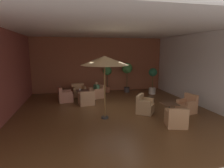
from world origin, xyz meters
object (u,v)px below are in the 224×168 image
object	(u,v)px
cafe_table_front_left	(82,92)
armchair_front_right_south	(187,106)
patron_blue_shirt	(96,87)
armchair_front_left_west	(97,93)
cafe_table_front_right	(169,107)
armchair_front_left_north	(79,92)
potted_tree_left_corner	(107,74)
potted_tree_mid_left	(127,71)
patio_umbrella_tall_red	(104,61)
armchair_front_right_east	(176,119)
iced_drink_cup	(80,89)
armchair_front_left_south	(86,99)
armchair_front_left_east	(65,96)
armchair_front_right_north	(145,106)
potted_tree_mid_right	(153,79)

from	to	relation	value
cafe_table_front_left	armchair_front_right_south	bearing A→B (deg)	-35.51
cafe_table_front_left	patron_blue_shirt	xyz separation A→B (m)	(0.92, 0.38, 0.20)
armchair_front_left_west	cafe_table_front_right	size ratio (longest dim) A/B	1.54
armchair_front_left_north	potted_tree_left_corner	xyz separation A→B (m)	(2.10, 0.84, 0.98)
patron_blue_shirt	potted_tree_mid_left	bearing A→B (deg)	26.47
armchair_front_right_south	patio_umbrella_tall_red	world-z (taller)	patio_umbrella_tall_red
armchair_front_right_south	potted_tree_left_corner	world-z (taller)	potted_tree_left_corner
armchair_front_right_east	iced_drink_cup	bearing A→B (deg)	126.20
armchair_front_right_east	armchair_front_left_south	bearing A→B (deg)	130.42
patron_blue_shirt	armchair_front_left_north	bearing A→B (deg)	150.29
armchair_front_right_south	armchair_front_left_east	bearing A→B (deg)	150.75
armchair_front_right_north	patron_blue_shirt	size ratio (longest dim) A/B	1.78
potted_tree_left_corner	potted_tree_mid_left	xyz separation A→B (m)	(1.38, -0.29, 0.26)
armchair_front_right_east	potted_tree_mid_right	bearing A→B (deg)	74.84
cafe_table_front_right	patio_umbrella_tall_red	distance (m)	3.59
armchair_front_right_south	potted_tree_mid_left	distance (m)	5.36
potted_tree_mid_left	iced_drink_cup	xyz separation A→B (m)	(-3.43, -1.54, -0.89)
cafe_table_front_right	armchair_front_right_south	xyz separation A→B (m)	(1.11, 0.28, -0.12)
armchair_front_right_south	potted_tree_mid_right	bearing A→B (deg)	89.23
armchair_front_left_north	armchair_front_left_south	distance (m)	2.06
armchair_front_right_east	patron_blue_shirt	distance (m)	5.75
potted_tree_left_corner	potted_tree_mid_right	distance (m)	3.20
patio_umbrella_tall_red	iced_drink_cup	world-z (taller)	patio_umbrella_tall_red
armchair_front_left_west	iced_drink_cup	xyz separation A→B (m)	(-1.10, -0.38, 0.36)
cafe_table_front_left	armchair_front_left_south	bearing A→B (deg)	-80.91
patio_umbrella_tall_red	patron_blue_shirt	xyz separation A→B (m)	(0.12, 3.71, -1.85)
potted_tree_left_corner	potted_tree_mid_left	bearing A→B (deg)	-11.85
armchair_front_left_west	iced_drink_cup	bearing A→B (deg)	-161.01
potted_tree_left_corner	iced_drink_cup	distance (m)	2.82
patron_blue_shirt	armchair_front_left_west	bearing A→B (deg)	22.50
potted_tree_left_corner	patron_blue_shirt	xyz separation A→B (m)	(-0.99, -1.47, -0.61)
iced_drink_cup	armchair_front_left_west	bearing A→B (deg)	18.99
armchair_front_left_north	armchair_front_left_east	size ratio (longest dim) A/B	1.06
armchair_front_right_south	armchair_front_left_south	bearing A→B (deg)	152.54
potted_tree_mid_left	cafe_table_front_left	bearing A→B (deg)	-154.61
cafe_table_front_right	potted_tree_mid_left	bearing A→B (deg)	94.48
cafe_table_front_left	cafe_table_front_right	distance (m)	5.24
armchair_front_left_west	potted_tree_mid_right	size ratio (longest dim) A/B	0.59
armchair_front_left_south	potted_tree_mid_right	size ratio (longest dim) A/B	0.51
armchair_front_right_north	armchair_front_right_south	xyz separation A→B (m)	(2.02, -0.40, -0.01)
armchair_front_left_west	armchair_front_right_south	bearing A→B (deg)	-44.81
armchair_front_left_north	potted_tree_mid_left	size ratio (longest dim) A/B	0.45
armchair_front_right_north	armchair_front_left_west	bearing A→B (deg)	118.19
cafe_table_front_right	patio_umbrella_tall_red	bearing A→B (deg)	172.60
cafe_table_front_left	cafe_table_front_right	size ratio (longest dim) A/B	1.08
armchair_front_left_north	potted_tree_mid_left	xyz separation A→B (m)	(3.48, 0.55, 1.24)
armchair_front_left_east	cafe_table_front_right	distance (m)	5.91
patio_umbrella_tall_red	potted_tree_mid_right	size ratio (longest dim) A/B	1.53
patron_blue_shirt	potted_tree_mid_right	bearing A→B (deg)	4.04
armchair_front_right_north	potted_tree_mid_left	xyz separation A→B (m)	(0.50, 4.59, 1.22)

